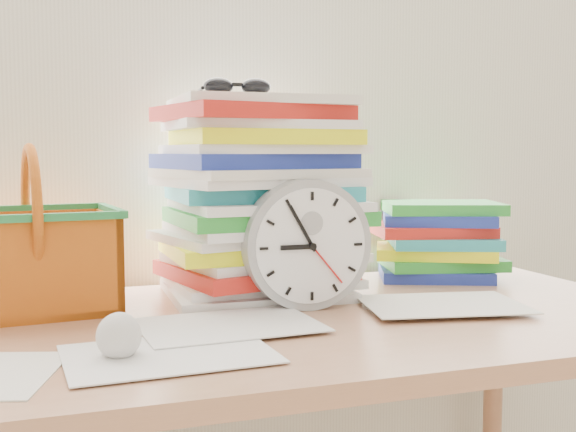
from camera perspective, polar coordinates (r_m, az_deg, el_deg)
name	(u,v)px	position (r m, az deg, el deg)	size (l,w,h in m)	color
curtain	(213,16)	(1.55, -5.94, 15.41)	(2.40, 0.01, 2.50)	white
desk	(270,362)	(1.21, -1.46, -11.46)	(1.40, 0.70, 0.75)	#AF7552
paper_stack	(259,197)	(1.37, -2.28, 1.51)	(0.37, 0.30, 0.37)	white
clock	(307,244)	(1.24, 1.48, -2.26)	(0.22, 0.22, 0.04)	#9B9C9E
sunglasses	(237,87)	(1.30, -4.04, 10.17)	(0.14, 0.12, 0.03)	black
book_stack	(436,240)	(1.58, 11.65, -1.89)	(0.27, 0.21, 0.16)	white
basket	(32,230)	(1.29, -19.59, -1.07)	(0.28, 0.22, 0.28)	orange
crumpled_ball	(118,335)	(0.98, -13.25, -9.17)	(0.06, 0.06, 0.06)	silver
scattered_papers	(270,314)	(1.19, -1.47, -7.74)	(1.26, 0.42, 0.02)	white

